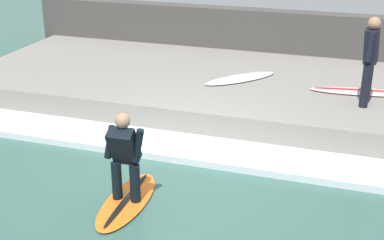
% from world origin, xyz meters
% --- Properties ---
extents(ground_plane, '(28.00, 28.00, 0.00)m').
position_xyz_m(ground_plane, '(0.00, 0.00, 0.00)').
color(ground_plane, '#386056').
extents(concrete_ledge, '(4.40, 11.49, 0.55)m').
position_xyz_m(concrete_ledge, '(3.41, 0.00, 0.27)').
color(concrete_ledge, gray).
rests_on(concrete_ledge, ground_plane).
extents(back_wall, '(0.50, 12.06, 1.55)m').
position_xyz_m(back_wall, '(5.86, 0.00, 0.78)').
color(back_wall, '#474442').
rests_on(back_wall, ground_plane).
extents(wave_foam_crest, '(0.98, 10.91, 0.12)m').
position_xyz_m(wave_foam_crest, '(0.72, 0.00, 0.06)').
color(wave_foam_crest, silver).
rests_on(wave_foam_crest, ground_plane).
extents(surfboard_riding, '(1.70, 0.64, 0.07)m').
position_xyz_m(surfboard_riding, '(-1.15, 0.45, 0.03)').
color(surfboard_riding, orange).
rests_on(surfboard_riding, ground_plane).
extents(surfer_riding, '(0.44, 0.62, 1.33)m').
position_xyz_m(surfer_riding, '(-1.15, 0.45, 0.79)').
color(surfer_riding, black).
rests_on(surfer_riding, surfboard_riding).
extents(surfer_waiting_near, '(0.55, 0.30, 1.62)m').
position_xyz_m(surfer_waiting_near, '(2.59, -2.68, 1.46)').
color(surfer_waiting_near, black).
rests_on(surfer_waiting_near, concrete_ledge).
extents(surfboard_waiting_near, '(0.73, 2.11, 0.07)m').
position_xyz_m(surfboard_waiting_near, '(3.22, -2.64, 0.58)').
color(surfboard_waiting_near, beige).
rests_on(surfboard_waiting_near, concrete_ledge).
extents(surfboard_spare, '(1.58, 1.51, 0.06)m').
position_xyz_m(surfboard_spare, '(3.31, -0.15, 0.58)').
color(surfboard_spare, silver).
rests_on(surfboard_spare, concrete_ledge).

